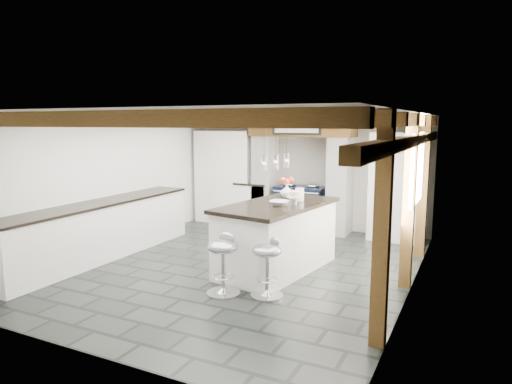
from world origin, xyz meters
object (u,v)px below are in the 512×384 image
at_px(bar_stool_near, 268,260).
at_px(bar_stool_far, 224,257).
at_px(range_cooker, 301,207).
at_px(kitchen_island, 277,236).

bearing_deg(bar_stool_near, bar_stool_far, -157.12).
bearing_deg(range_cooker, kitchen_island, -77.01).
bearing_deg(bar_stool_far, range_cooker, 110.26).
bearing_deg(kitchen_island, range_cooker, 111.60).
distance_m(bar_stool_near, bar_stool_far, 0.56).
relative_size(range_cooker, kitchen_island, 0.46).
bearing_deg(bar_stool_far, bar_stool_near, 32.37).
distance_m(range_cooker, bar_stool_far, 3.80).
xyz_separation_m(range_cooker, bar_stool_far, (0.38, -3.78, 0.03)).
xyz_separation_m(range_cooker, bar_stool_near, (0.92, -3.61, 0.01)).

